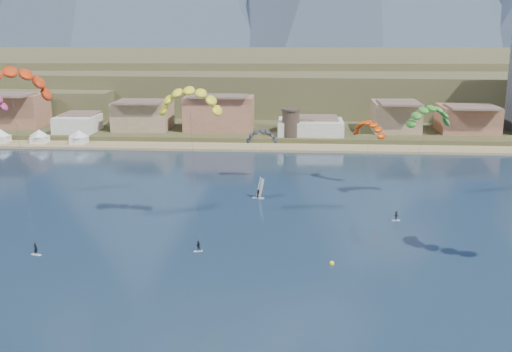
# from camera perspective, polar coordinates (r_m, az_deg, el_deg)

# --- Properties ---
(ground) EXTENTS (2400.00, 2400.00, 0.00)m
(ground) POSITION_cam_1_polar(r_m,az_deg,el_deg) (78.93, -1.61, -12.76)
(ground) COLOR #0D1C31
(ground) RESTS_ON ground
(beach) EXTENTS (2200.00, 12.00, 0.90)m
(beach) POSITION_cam_1_polar(r_m,az_deg,el_deg) (179.77, 1.59, 2.68)
(beach) COLOR tan
(beach) RESTS_ON ground
(land) EXTENTS (2200.00, 900.00, 4.00)m
(land) POSITION_cam_1_polar(r_m,az_deg,el_deg) (631.18, 3.29, 10.76)
(land) COLOR #4E4A2A
(land) RESTS_ON ground
(foothills) EXTENTS (940.00, 210.00, 18.00)m
(foothills) POSITION_cam_1_polar(r_m,az_deg,el_deg) (304.16, 6.85, 8.92)
(foothills) COLOR brown
(foothills) RESTS_ON ground
(town) EXTENTS (400.00, 24.00, 12.00)m
(town) POSITION_cam_1_polar(r_m,az_deg,el_deg) (199.69, -9.81, 5.88)
(town) COLOR silver
(town) RESTS_ON ground
(watchtower) EXTENTS (5.82, 5.82, 8.60)m
(watchtower) POSITION_cam_1_polar(r_m,az_deg,el_deg) (186.44, 3.25, 4.98)
(watchtower) COLOR #47382D
(watchtower) RESTS_ON ground
(beach_tents) EXTENTS (43.40, 6.40, 5.00)m
(beach_tents) POSITION_cam_1_polar(r_m,az_deg,el_deg) (197.36, -21.16, 3.78)
(beach_tents) COLOR white
(beach_tents) RESTS_ON ground
(kitesurfer_red) EXTENTS (14.76, 16.99, 30.51)m
(kitesurfer_red) POSITION_cam_1_polar(r_m,az_deg,el_deg) (110.19, -21.87, 8.38)
(kitesurfer_red) COLOR silver
(kitesurfer_red) RESTS_ON ground
(kitesurfer_yellow) EXTENTS (11.39, 14.74, 26.92)m
(kitesurfer_yellow) POSITION_cam_1_polar(r_m,az_deg,el_deg) (105.97, -6.15, 7.31)
(kitesurfer_yellow) COLOR silver
(kitesurfer_yellow) RESTS_ON ground
(kitesurfer_green) EXTENTS (13.53, 16.93, 22.79)m
(kitesurfer_green) POSITION_cam_1_polar(r_m,az_deg,el_deg) (126.72, 15.77, 5.60)
(kitesurfer_green) COLOR silver
(kitesurfer_green) RESTS_ON ground
(distant_kite_dark) EXTENTS (7.78, 5.87, 13.98)m
(distant_kite_dark) POSITION_cam_1_polar(r_m,az_deg,el_deg) (141.17, 0.54, 3.96)
(distant_kite_dark) COLOR #262626
(distant_kite_dark) RESTS_ON ground
(distant_kite_orange) EXTENTS (8.28, 8.26, 16.41)m
(distant_kite_orange) POSITION_cam_1_polar(r_m,az_deg,el_deg) (138.94, 10.47, 4.59)
(distant_kite_orange) COLOR #262626
(distant_kite_orange) RESTS_ON ground
(windsurfer) EXTENTS (2.52, 2.77, 4.31)m
(windsurfer) POSITION_cam_1_polar(r_m,az_deg,el_deg) (127.86, 0.28, -1.49)
(windsurfer) COLOR silver
(windsurfer) RESTS_ON ground
(buoy) EXTENTS (0.78, 0.78, 0.78)m
(buoy) POSITION_cam_1_polar(r_m,az_deg,el_deg) (94.70, 7.06, -8.06)
(buoy) COLOR yellow
(buoy) RESTS_ON ground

